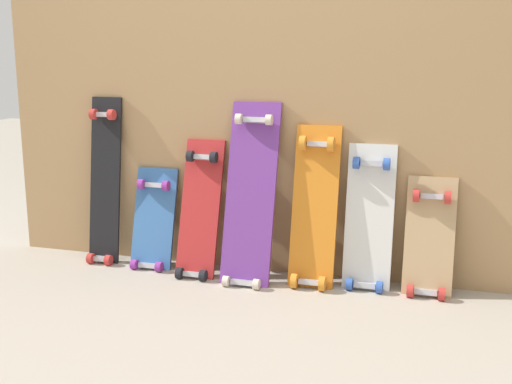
{
  "coord_description": "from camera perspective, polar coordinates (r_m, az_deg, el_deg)",
  "views": [
    {
      "loc": [
        0.87,
        -2.93,
        1.08
      ],
      "look_at": [
        0.0,
        -0.07,
        0.42
      ],
      "focal_mm": 45.6,
      "sensor_mm": 36.0,
      "label": 1
    }
  ],
  "objects": [
    {
      "name": "plywood_wall_panel",
      "position": [
        3.13,
        0.75,
        8.88
      ],
      "size": [
        2.73,
        0.04,
        1.78
      ],
      "primitive_type": "cube",
      "color": "tan",
      "rests_on": "ground"
    },
    {
      "name": "skateboard_black",
      "position": [
        3.43,
        -13.13,
        0.42
      ],
      "size": [
        0.16,
        0.19,
        0.91
      ],
      "color": "black",
      "rests_on": "ground"
    },
    {
      "name": "skateboard_red",
      "position": [
        3.18,
        -4.99,
        -2.07
      ],
      "size": [
        0.2,
        0.27,
        0.72
      ],
      "color": "#B22626",
      "rests_on": "ground"
    },
    {
      "name": "ground_plane",
      "position": [
        3.24,
        0.36,
        -7.1
      ],
      "size": [
        12.0,
        12.0,
        0.0
      ],
      "primitive_type": "plane",
      "color": "#A89E8E"
    },
    {
      "name": "skateboard_purple",
      "position": [
        3.06,
        -0.54,
        -0.8
      ],
      "size": [
        0.24,
        0.3,
        0.91
      ],
      "color": "#6B338C",
      "rests_on": "ground"
    },
    {
      "name": "skateboard_blue",
      "position": [
        3.33,
        -9.01,
        -2.9
      ],
      "size": [
        0.22,
        0.21,
        0.57
      ],
      "color": "#386BAD",
      "rests_on": "ground"
    },
    {
      "name": "skateboard_natural",
      "position": [
        3.02,
        14.94,
        -4.43
      ],
      "size": [
        0.22,
        0.2,
        0.59
      ],
      "color": "tan",
      "rests_on": "ground"
    },
    {
      "name": "skateboard_orange",
      "position": [
        3.03,
        5.12,
        -1.85
      ],
      "size": [
        0.21,
        0.24,
        0.8
      ],
      "color": "orange",
      "rests_on": "ground"
    },
    {
      "name": "skateboard_white",
      "position": [
        3.03,
        9.87,
        -2.81
      ],
      "size": [
        0.22,
        0.19,
        0.73
      ],
      "color": "silver",
      "rests_on": "ground"
    }
  ]
}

